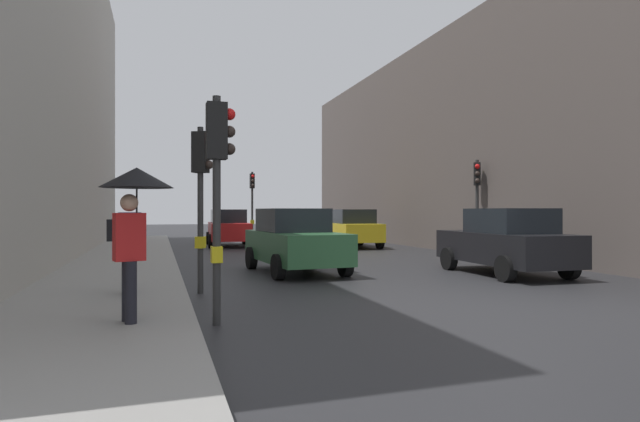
{
  "coord_description": "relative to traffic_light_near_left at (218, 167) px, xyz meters",
  "views": [
    {
      "loc": [
        -6.03,
        -8.01,
        1.7
      ],
      "look_at": [
        0.05,
        11.76,
        1.69
      ],
      "focal_mm": 29.62,
      "sensor_mm": 36.0,
      "label": 1
    }
  ],
  "objects": [
    {
      "name": "ground_plane",
      "position": [
        5.17,
        0.08,
        -2.35
      ],
      "size": [
        120.0,
        120.0,
        0.0
      ],
      "primitive_type": "plane",
      "color": "#28282B"
    },
    {
      "name": "sidewalk_kerb",
      "position": [
        -1.85,
        6.08,
        -2.27
      ],
      "size": [
        3.05,
        40.0,
        0.16
      ],
      "primitive_type": "cube",
      "color": "gray",
      "rests_on": "ground"
    },
    {
      "name": "building_facade_right",
      "position": [
        16.67,
        13.51,
        2.36
      ],
      "size": [
        12.0,
        31.21,
        9.42
      ],
      "primitive_type": "cube",
      "color": "#5B514C",
      "rests_on": "ground"
    },
    {
      "name": "traffic_light_near_left",
      "position": [
        0.0,
        0.0,
        0.0
      ],
      "size": [
        0.43,
        0.24,
        3.4
      ],
      "color": "#2D2D2D",
      "rests_on": "ground"
    },
    {
      "name": "traffic_light_mid_street",
      "position": [
        10.36,
        8.89,
        0.12
      ],
      "size": [
        0.37,
        0.44,
        3.58
      ],
      "color": "#2D2D2D",
      "rests_on": "ground"
    },
    {
      "name": "traffic_light_far_median",
      "position": [
        4.27,
        21.89,
        0.35
      ],
      "size": [
        0.25,
        0.43,
        3.92
      ],
      "color": "#2D2D2D",
      "rests_on": "ground"
    },
    {
      "name": "traffic_light_near_right",
      "position": [
        -0.0,
        3.12,
        0.01
      ],
      "size": [
        0.44,
        0.37,
        3.42
      ],
      "color": "#2D2D2D",
      "rests_on": "ground"
    },
    {
      "name": "car_yellow_taxi",
      "position": [
        7.73,
        15.01,
        -1.47
      ],
      "size": [
        2.17,
        4.28,
        1.76
      ],
      "color": "yellow",
      "rests_on": "ground"
    },
    {
      "name": "car_red_sedan",
      "position": [
        2.4,
        17.71,
        -1.47
      ],
      "size": [
        2.19,
        4.29,
        1.76
      ],
      "color": "red",
      "rests_on": "ground"
    },
    {
      "name": "car_green_estate",
      "position": [
        2.75,
        6.18,
        -1.47
      ],
      "size": [
        2.27,
        4.32,
        1.76
      ],
      "color": "#2D6038",
      "rests_on": "ground"
    },
    {
      "name": "car_white_compact",
      "position": [
        7.63,
        23.65,
        -1.47
      ],
      "size": [
        2.08,
        4.23,
        1.76
      ],
      "color": "silver",
      "rests_on": "ground"
    },
    {
      "name": "car_dark_suv",
      "position": [
        7.99,
        4.02,
        -1.47
      ],
      "size": [
        2.13,
        4.26,
        1.76
      ],
      "color": "black",
      "rests_on": "ground"
    },
    {
      "name": "pedestrian_with_umbrella",
      "position": [
        -1.17,
        -0.2,
        -0.51
      ],
      "size": [
        1.0,
        1.0,
        2.14
      ],
      "color": "black",
      "rests_on": "sidewalk_kerb"
    },
    {
      "name": "pedestrian_with_grey_backpack",
      "position": [
        -1.41,
        2.5,
        -1.19
      ],
      "size": [
        0.62,
        0.36,
        1.77
      ],
      "color": "black",
      "rests_on": "sidewalk_kerb"
    }
  ]
}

